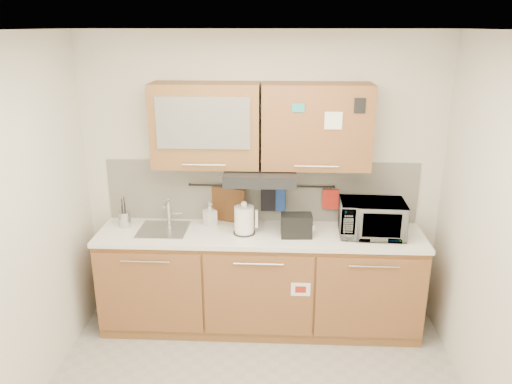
# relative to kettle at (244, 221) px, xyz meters

# --- Properties ---
(ceiling) EXTENTS (3.20, 3.20, 0.00)m
(ceiling) POSITION_rel_kettle_xyz_m (0.13, -1.17, 1.56)
(ceiling) COLOR white
(ceiling) RESTS_ON wall_back
(wall_back) EXTENTS (3.20, 0.00, 3.20)m
(wall_back) POSITION_rel_kettle_xyz_m (0.13, 0.33, 0.26)
(wall_back) COLOR silver
(wall_back) RESTS_ON ground
(wall_left) EXTENTS (0.00, 3.00, 3.00)m
(wall_left) POSITION_rel_kettle_xyz_m (-1.47, -1.17, 0.26)
(wall_left) COLOR silver
(wall_left) RESTS_ON ground
(base_cabinet) EXTENTS (2.80, 0.64, 0.88)m
(base_cabinet) POSITION_rel_kettle_xyz_m (0.13, 0.03, -0.63)
(base_cabinet) COLOR olive
(base_cabinet) RESTS_ON floor
(countertop) EXTENTS (2.82, 0.62, 0.04)m
(countertop) POSITION_rel_kettle_xyz_m (0.13, 0.02, -0.14)
(countertop) COLOR white
(countertop) RESTS_ON base_cabinet
(backsplash) EXTENTS (2.80, 0.02, 0.56)m
(backsplash) POSITION_rel_kettle_xyz_m (0.13, 0.32, 0.16)
(backsplash) COLOR silver
(backsplash) RESTS_ON countertop
(upper_cabinets) EXTENTS (1.82, 0.37, 0.70)m
(upper_cabinets) POSITION_rel_kettle_xyz_m (0.13, 0.16, 0.79)
(upper_cabinets) COLOR olive
(upper_cabinets) RESTS_ON wall_back
(range_hood) EXTENTS (0.60, 0.46, 0.10)m
(range_hood) POSITION_rel_kettle_xyz_m (0.13, 0.08, 0.38)
(range_hood) COLOR black
(range_hood) RESTS_ON upper_cabinets
(sink) EXTENTS (0.42, 0.40, 0.26)m
(sink) POSITION_rel_kettle_xyz_m (-0.71, 0.04, -0.11)
(sink) COLOR silver
(sink) RESTS_ON countertop
(utensil_rail) EXTENTS (1.30, 0.02, 0.02)m
(utensil_rail) POSITION_rel_kettle_xyz_m (0.13, 0.28, 0.22)
(utensil_rail) COLOR black
(utensil_rail) RESTS_ON backsplash
(utensil_crock) EXTENTS (0.14, 0.14, 0.27)m
(utensil_crock) POSITION_rel_kettle_xyz_m (-1.07, 0.11, -0.05)
(utensil_crock) COLOR silver
(utensil_crock) RESTS_ON countertop
(kettle) EXTENTS (0.21, 0.19, 0.29)m
(kettle) POSITION_rel_kettle_xyz_m (0.00, 0.00, 0.00)
(kettle) COLOR white
(kettle) RESTS_ON countertop
(toaster) EXTENTS (0.27, 0.17, 0.20)m
(toaster) POSITION_rel_kettle_xyz_m (0.44, -0.04, -0.02)
(toaster) COLOR black
(toaster) RESTS_ON countertop
(microwave) EXTENTS (0.55, 0.39, 0.30)m
(microwave) POSITION_rel_kettle_xyz_m (1.08, 0.02, 0.03)
(microwave) COLOR #999999
(microwave) RESTS_ON countertop
(soap_bottle) EXTENTS (0.14, 0.14, 0.21)m
(soap_bottle) POSITION_rel_kettle_xyz_m (-0.32, 0.17, -0.01)
(soap_bottle) COLOR #999999
(soap_bottle) RESTS_ON countertop
(cutting_board) EXTENTS (0.32, 0.14, 0.41)m
(cutting_board) POSITION_rel_kettle_xyz_m (-0.16, 0.27, -0.00)
(cutting_board) COLOR brown
(cutting_board) RESTS_ON utensil_rail
(oven_mitt) EXTENTS (0.13, 0.06, 0.21)m
(oven_mitt) POSITION_rel_kettle_xyz_m (0.29, 0.27, 0.10)
(oven_mitt) COLOR #214397
(oven_mitt) RESTS_ON utensil_rail
(dark_pouch) EXTENTS (0.13, 0.04, 0.21)m
(dark_pouch) POSITION_rel_kettle_xyz_m (0.20, 0.27, 0.10)
(dark_pouch) COLOR black
(dark_pouch) RESTS_ON utensil_rail
(pot_holder) EXTENTS (0.15, 0.04, 0.18)m
(pot_holder) POSITION_rel_kettle_xyz_m (0.75, 0.27, 0.11)
(pot_holder) COLOR #B12017
(pot_holder) RESTS_ON utensil_rail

